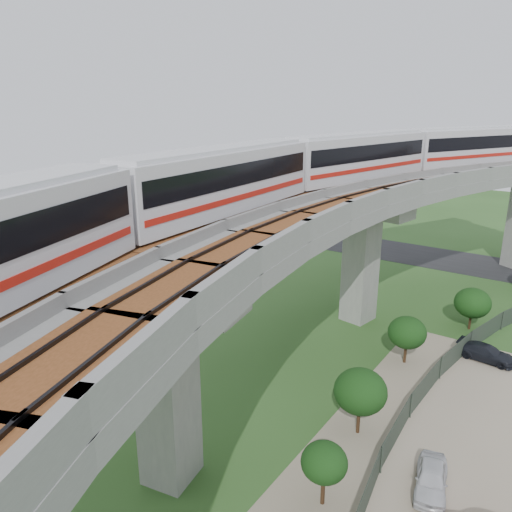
% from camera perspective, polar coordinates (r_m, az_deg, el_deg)
% --- Properties ---
extents(ground, '(160.00, 160.00, 0.00)m').
position_cam_1_polar(ground, '(32.40, 2.40, -13.08)').
color(ground, '#2D5020').
rests_on(ground, ground).
extents(asphalt_road, '(60.00, 8.00, 0.03)m').
position_cam_1_polar(asphalt_road, '(58.09, 18.37, 0.06)').
color(asphalt_road, '#232326').
rests_on(asphalt_road, ground).
extents(viaduct, '(19.58, 73.98, 11.40)m').
position_cam_1_polar(viaduct, '(27.14, 9.52, 1.39)').
color(viaduct, '#99968E').
rests_on(viaduct, ground).
extents(metro_train, '(12.59, 61.18, 3.64)m').
position_cam_1_polar(metro_train, '(31.57, 7.50, 9.75)').
color(metro_train, silver).
rests_on(metro_train, ground).
extents(fence, '(3.87, 38.73, 1.50)m').
position_cam_1_polar(fence, '(28.88, 19.77, -16.63)').
color(fence, '#2D382D').
rests_on(fence, ground).
extents(tree_1, '(2.63, 2.63, 3.23)m').
position_cam_1_polar(tree_1, '(40.30, 23.51, -4.94)').
color(tree_1, '#382314').
rests_on(tree_1, ground).
extents(tree_2, '(2.44, 2.44, 3.21)m').
position_cam_1_polar(tree_2, '(33.78, 16.89, -8.37)').
color(tree_2, '#382314').
rests_on(tree_2, ground).
extents(tree_3, '(2.69, 2.69, 3.60)m').
position_cam_1_polar(tree_3, '(26.45, 11.85, -14.91)').
color(tree_3, '#382314').
rests_on(tree_3, ground).
extents(tree_4, '(1.96, 1.96, 2.96)m').
position_cam_1_polar(tree_4, '(22.46, 7.80, -22.35)').
color(tree_4, '#382314').
rests_on(tree_4, ground).
extents(car_white, '(2.04, 3.54, 1.14)m').
position_cam_1_polar(car_white, '(25.06, 19.40, -22.89)').
color(car_white, silver).
rests_on(car_white, dirt_lot).
extents(car_dark, '(3.75, 1.78, 1.05)m').
position_cam_1_polar(car_dark, '(36.61, 24.82, -10.01)').
color(car_dark, black).
rests_on(car_dark, dirt_lot).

